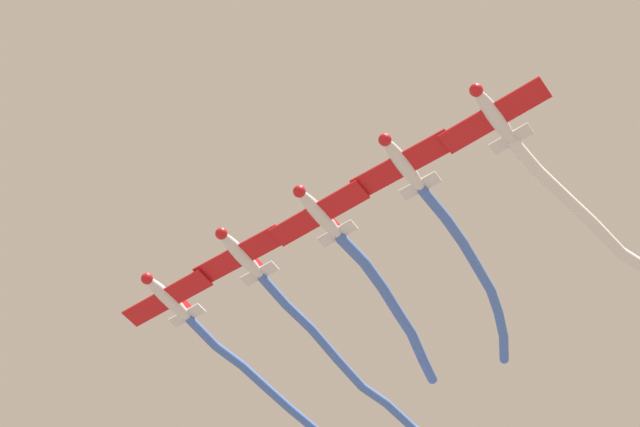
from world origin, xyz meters
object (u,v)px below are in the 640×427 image
Objects in this scene: airplane_left_wing at (241,254)px; airplane_right_wing at (319,213)px; airplane_slot at (403,164)px; airplane_trail at (494,115)px; airplane_lead at (167,298)px.

airplane_left_wing reaches higher than airplane_right_wing.
airplane_left_wing is 1.00× the size of airplane_slot.
airplane_left_wing is 6.90m from airplane_right_wing.
airplane_slot is at bearing -88.91° from airplane_trail.
airplane_right_wing is 1.00× the size of airplane_trail.
airplane_lead and airplane_trail have the same top height.
airplane_left_wing is at bearing 89.73° from airplane_lead.
airplane_right_wing is at bearing -90.74° from airplane_slot.
airplane_left_wing is 0.99× the size of airplane_trail.
airplane_slot is at bearing 89.73° from airplane_lead.
airplane_lead is 20.70m from airplane_slot.
airplane_lead is at bearing -89.46° from airplane_right_wing.
airplane_right_wing is 1.01× the size of airplane_slot.
airplane_trail is at bearing 90.54° from airplane_right_wing.
airplane_slot reaches higher than airplane_right_wing.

